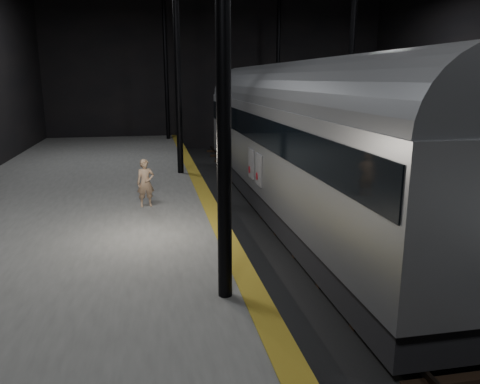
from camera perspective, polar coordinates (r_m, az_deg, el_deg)
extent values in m
plane|color=black|center=(13.95, 11.20, -7.48)|extent=(44.00, 44.00, 0.00)
cube|color=#51514F|center=(13.04, -21.18, -7.35)|extent=(9.00, 43.80, 1.00)
cube|color=olive|center=(12.78, -2.26, -4.43)|extent=(0.50, 43.80, 0.01)
cube|color=#3F3328|center=(13.65, 8.41, -7.09)|extent=(0.08, 43.00, 0.14)
cube|color=#3F3328|center=(14.17, 13.95, -6.56)|extent=(0.08, 43.00, 0.14)
cube|color=black|center=(13.93, 11.22, -7.25)|extent=(2.40, 42.00, 0.12)
cylinder|color=black|center=(8.17, -2.09, 20.88)|extent=(0.26, 0.26, 10.00)
cylinder|color=black|center=(20.08, -7.67, 16.49)|extent=(0.26, 0.26, 10.00)
cylinder|color=black|center=(21.91, 13.43, 16.01)|extent=(0.26, 0.26, 10.00)
cylinder|color=black|center=(32.05, -9.04, 15.35)|extent=(0.26, 0.26, 10.00)
cylinder|color=black|center=(33.23, 4.66, 15.40)|extent=(0.26, 0.26, 10.00)
cube|color=#9C9FA4|center=(17.01, 6.50, 5.53)|extent=(2.95, 20.31, 3.05)
cube|color=black|center=(17.38, 6.33, -0.71)|extent=(2.69, 19.91, 0.86)
cube|color=black|center=(16.92, 6.57, 7.92)|extent=(3.01, 20.01, 0.91)
cylinder|color=slate|center=(16.86, 6.64, 10.66)|extent=(2.89, 20.11, 2.89)
cube|color=black|center=(11.29, 17.19, -11.39)|extent=(1.83, 2.23, 0.36)
cube|color=black|center=(24.17, 1.33, 2.54)|extent=(1.83, 2.23, 0.36)
cube|color=silver|center=(15.75, 2.31, 2.71)|extent=(0.04, 0.76, 1.07)
cube|color=silver|center=(16.91, 1.37, 3.48)|extent=(0.04, 0.76, 1.07)
cylinder|color=maroon|center=(15.97, 2.08, 1.93)|extent=(0.03, 0.26, 0.26)
cylinder|color=maroon|center=(17.13, 1.16, 2.75)|extent=(0.03, 0.26, 0.26)
imported|color=tan|center=(15.06, -11.44, 1.09)|extent=(0.60, 0.45, 1.52)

